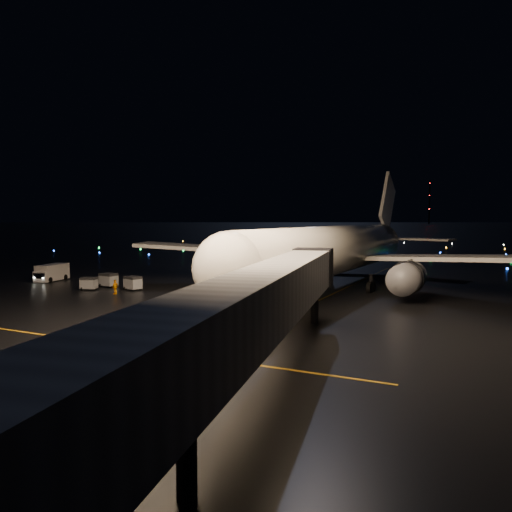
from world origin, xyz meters
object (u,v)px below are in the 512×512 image
object	(u,v)px
crew_c	(115,287)
baggage_cart_2	(89,284)
belt_loader	(264,297)
airliner	(343,223)
baggage_cart_0	(133,283)
service_truck	(52,272)
baggage_cart_1	(109,280)
pushback_tug	(199,329)

from	to	relation	value
crew_c	baggage_cart_2	bearing A→B (deg)	-109.40
belt_loader	crew_c	distance (m)	21.25
crew_c	airliner	bearing A→B (deg)	120.21
airliner	baggage_cart_0	distance (m)	28.16
service_truck	baggage_cart_0	size ratio (longest dim) A/B	3.21
baggage_cart_1	baggage_cart_2	size ratio (longest dim) A/B	1.14
baggage_cart_0	baggage_cart_2	xyz separation A→B (m)	(-5.21, -2.30, -0.08)
pushback_tug	crew_c	world-z (taller)	pushback_tug
pushback_tug	baggage_cart_0	world-z (taller)	pushback_tug
airliner	baggage_cart_2	world-z (taller)	airliner
pushback_tug	belt_loader	distance (m)	13.07
crew_c	baggage_cart_2	xyz separation A→B (m)	(-5.55, 1.36, -0.08)
baggage_cart_0	baggage_cart_2	bearing A→B (deg)	-141.71
pushback_tug	baggage_cart_0	distance (m)	29.41
baggage_cart_0	baggage_cart_1	xyz separation A→B (m)	(-4.83, 0.90, 0.04)
airliner	baggage_cart_1	bearing A→B (deg)	-154.32
belt_loader	baggage_cart_2	distance (m)	26.93
service_truck	crew_c	distance (m)	18.15
baggage_cart_2	crew_c	bearing A→B (deg)	-33.30
airliner	pushback_tug	size ratio (longest dim) A/B	13.95
belt_loader	airliner	bearing A→B (deg)	106.15
airliner	crew_c	distance (m)	29.78
belt_loader	baggage_cart_2	xyz separation A→B (m)	(-26.62, 4.03, -0.71)
pushback_tug	baggage_cart_0	bearing A→B (deg)	134.51
airliner	baggage_cart_0	world-z (taller)	airliner
pushback_tug	baggage_cart_0	size ratio (longest dim) A/B	2.07
service_truck	crew_c	world-z (taller)	service_truck
baggage_cart_0	airliner	bearing A→B (deg)	43.63
belt_loader	baggage_cart_2	world-z (taller)	belt_loader
pushback_tug	baggage_cart_2	size ratio (longest dim) A/B	2.26
crew_c	baggage_cart_0	bearing A→B (deg)	179.68
airliner	crew_c	size ratio (longest dim) A/B	33.73
crew_c	baggage_cart_1	bearing A→B (deg)	-137.03
service_truck	baggage_cart_1	size ratio (longest dim) A/B	3.09
airliner	baggage_cart_2	distance (m)	33.67
baggage_cart_2	pushback_tug	bearing A→B (deg)	-51.51
pushback_tug	baggage_cart_1	distance (m)	33.73
crew_c	baggage_cart_0	world-z (taller)	crew_c
crew_c	baggage_cart_2	distance (m)	5.71
crew_c	belt_loader	bearing A→B (deg)	77.13
belt_loader	service_truck	bearing A→B (deg)	-170.07
baggage_cart_1	baggage_cart_2	distance (m)	3.22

